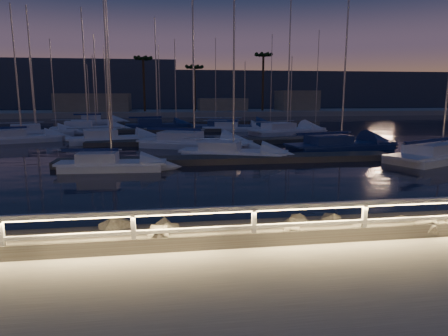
{
  "coord_description": "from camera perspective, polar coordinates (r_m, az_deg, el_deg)",
  "views": [
    {
      "loc": [
        -4.18,
        -9.49,
        3.83
      ],
      "look_at": [
        -2.17,
        4.0,
        1.29
      ],
      "focal_mm": 32.0,
      "sensor_mm": 36.0,
      "label": 1
    }
  ],
  "objects": [
    {
      "name": "ground",
      "position": [
        11.05,
        14.58,
        -10.07
      ],
      "size": [
        400.0,
        400.0,
        0.0
      ],
      "primitive_type": "plane",
      "color": "#ADA99D",
      "rests_on": "ground"
    },
    {
      "name": "harbor_water",
      "position": [
        41.2,
        -2.58,
        3.86
      ],
      "size": [
        400.0,
        440.0,
        0.6
      ],
      "color": "black",
      "rests_on": "ground"
    },
    {
      "name": "guard_rail",
      "position": [
        10.78,
        14.43,
        -6.25
      ],
      "size": [
        44.11,
        0.12,
        1.06
      ],
      "color": "silver",
      "rests_on": "ground"
    },
    {
      "name": "riprap",
      "position": [
        12.35,
        -21.62,
        -9.65
      ],
      "size": [
        36.59,
        3.28,
        1.45
      ],
      "color": "#656056",
      "rests_on": "ground"
    },
    {
      "name": "floating_docks",
      "position": [
        42.4,
        -2.76,
        4.82
      ],
      "size": [
        22.0,
        36.0,
        0.4
      ],
      "color": "#5A514A",
      "rests_on": "ground"
    },
    {
      "name": "far_shore",
      "position": [
        83.71,
        -5.72,
        8.08
      ],
      "size": [
        160.0,
        14.0,
        5.2
      ],
      "color": "#ADA99D",
      "rests_on": "ground"
    },
    {
      "name": "palm_left",
      "position": [
        81.82,
        -11.48,
        14.77
      ],
      "size": [
        3.0,
        3.0,
        11.2
      ],
      "color": "#4A3722",
      "rests_on": "ground"
    },
    {
      "name": "palm_center",
      "position": [
        82.87,
        -4.28,
        13.96
      ],
      "size": [
        3.0,
        3.0,
        9.7
      ],
      "color": "#4A3722",
      "rests_on": "ground"
    },
    {
      "name": "palm_right",
      "position": [
        84.26,
        5.64,
        15.41
      ],
      "size": [
        3.0,
        3.0,
        12.2
      ],
      "color": "#4A3722",
      "rests_on": "ground"
    },
    {
      "name": "distant_hills",
      "position": [
        144.3,
        -15.87,
        10.52
      ],
      "size": [
        230.0,
        37.5,
        18.0
      ],
      "color": "#323B4E",
      "rests_on": "ground"
    },
    {
      "name": "sailboat_a",
      "position": [
        24.32,
        -16.11,
        0.61
      ],
      "size": [
        6.35,
        2.25,
        10.69
      ],
      "rotation": [
        0.0,
        0.0,
        -0.06
      ],
      "color": "white",
      "rests_on": "ground"
    },
    {
      "name": "sailboat_b",
      "position": [
        27.81,
        0.93,
        2.28
      ],
      "size": [
        7.67,
        4.59,
        12.67
      ],
      "rotation": [
        0.0,
        0.0,
        -0.36
      ],
      "color": "white",
      "rests_on": "ground"
    },
    {
      "name": "sailboat_c",
      "position": [
        33.34,
        -4.67,
        3.71
      ],
      "size": [
        9.63,
        6.2,
        15.97
      ],
      "rotation": [
        0.0,
        0.0,
        -0.42
      ],
      "color": "white",
      "rests_on": "ground"
    },
    {
      "name": "sailboat_d",
      "position": [
        30.49,
        28.37,
        1.79
      ],
      "size": [
        9.67,
        6.29,
        15.99
      ],
      "rotation": [
        0.0,
        0.0,
        0.43
      ],
      "color": "white",
      "rests_on": "ground"
    },
    {
      "name": "sailboat_e",
      "position": [
        41.57,
        -27.16,
        3.9
      ],
      "size": [
        7.49,
        4.28,
        12.39
      ],
      "rotation": [
        0.0,
        0.0,
        0.33
      ],
      "color": "white",
      "rests_on": "ground"
    },
    {
      "name": "sailboat_f",
      "position": [
        37.9,
        -15.95,
        4.13
      ],
      "size": [
        8.34,
        3.97,
        13.72
      ],
      "rotation": [
        0.0,
        0.0,
        0.21
      ],
      "color": "white",
      "rests_on": "ground"
    },
    {
      "name": "sailboat_g",
      "position": [
        44.94,
        8.76,
        5.38
      ],
      "size": [
        9.46,
        5.55,
        15.54
      ],
      "rotation": [
        0.0,
        0.0,
        0.35
      ],
      "color": "white",
      "rests_on": "ground"
    },
    {
      "name": "sailboat_h",
      "position": [
        33.23,
        16.02,
        3.26
      ],
      "size": [
        9.5,
        4.59,
        15.5
      ],
      "rotation": [
        0.0,
        0.0,
        0.22
      ],
      "color": "navy",
      "rests_on": "ground"
    },
    {
      "name": "sailboat_i",
      "position": [
        46.82,
        -25.45,
        4.68
      ],
      "size": [
        8.06,
        4.51,
        13.33
      ],
      "rotation": [
        0.0,
        0.0,
        0.31
      ],
      "color": "white",
      "rests_on": "ground"
    },
    {
      "name": "sailboat_j",
      "position": [
        50.13,
        -19.08,
        5.44
      ],
      "size": [
        8.52,
        3.41,
        14.13
      ],
      "rotation": [
        0.0,
        0.0,
        0.11
      ],
      "color": "white",
      "rests_on": "ground"
    },
    {
      "name": "sailboat_k",
      "position": [
        48.35,
        1.19,
        5.79
      ],
      "size": [
        7.83,
        3.13,
        12.94
      ],
      "rotation": [
        0.0,
        0.0,
        -0.11
      ],
      "color": "white",
      "rests_on": "ground"
    },
    {
      "name": "sailboat_l",
      "position": [
        49.41,
        1.1,
        5.97
      ],
      "size": [
        10.53,
        5.3,
        17.15
      ],
      "rotation": [
        0.0,
        0.0,
        -0.24
      ],
      "color": "navy",
      "rests_on": "ground"
    },
    {
      "name": "sailboat_m",
      "position": [
        62.77,
        -17.72,
        6.43
      ],
      "size": [
        7.79,
        3.27,
        12.94
      ],
      "rotation": [
        0.0,
        0.0,
        0.14
      ],
      "color": "white",
      "rests_on": "ground"
    },
    {
      "name": "sailboat_n",
      "position": [
        53.23,
        -9.69,
        6.13
      ],
      "size": [
        8.44,
        3.58,
        13.95
      ],
      "rotation": [
        0.0,
        0.0,
        0.14
      ],
      "color": "navy",
      "rests_on": "ground"
    }
  ]
}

